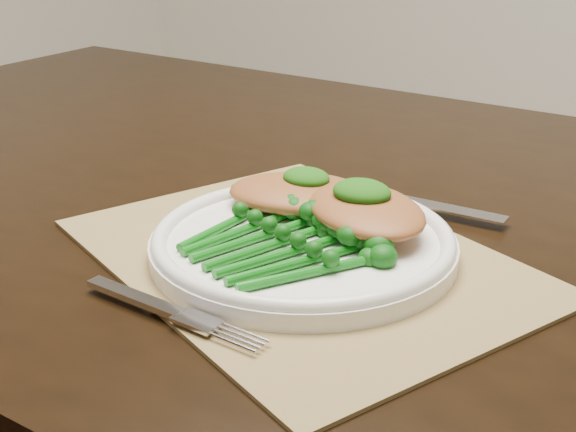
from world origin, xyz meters
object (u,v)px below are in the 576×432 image
Objects in this scene: placemat at (300,258)px; chicken_fillet_left at (300,193)px; dinner_plate at (303,242)px; broccolini_bundle at (266,247)px.

chicken_fillet_left reaches higher than placemat.
dinner_plate is 1.94× the size of chicken_fillet_left.
chicken_fillet_left reaches higher than dinner_plate.
chicken_fillet_left is (-0.04, 0.06, 0.03)m from placemat.
chicken_fillet_left is (-0.04, 0.06, 0.02)m from dinner_plate.
chicken_fillet_left is at bearing 143.96° from placemat.
placemat is at bearing -108.96° from dinner_plate.
placemat is 1.50× the size of dinner_plate.
dinner_plate is 0.04m from broccolini_bundle.
placemat is 2.91× the size of chicken_fillet_left.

